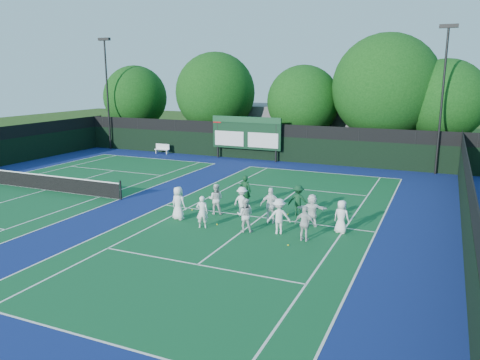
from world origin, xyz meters
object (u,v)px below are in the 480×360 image
at_px(bench, 162,148).
at_px(scoreboard, 246,133).
at_px(coach_left, 245,191).
at_px(tennis_net, 46,182).

bearing_deg(bench, scoreboard, 1.59).
xyz_separation_m(bench, coach_left, (13.51, -12.79, 0.37)).
distance_m(scoreboard, bench, 8.19).
xyz_separation_m(scoreboard, tennis_net, (-6.99, -14.59, -1.70)).
bearing_deg(bench, coach_left, -43.43).
xyz_separation_m(tennis_net, coach_left, (12.50, 1.58, 0.35)).
bearing_deg(coach_left, tennis_net, 9.70).
distance_m(tennis_net, coach_left, 12.60).
bearing_deg(scoreboard, tennis_net, -115.60).
bearing_deg(bench, tennis_net, -85.96).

